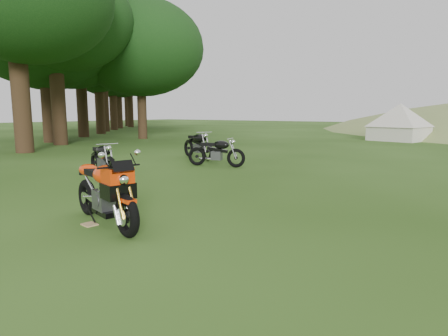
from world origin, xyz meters
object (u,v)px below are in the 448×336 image
Objects in this scene: plywood_board at (90,224)px; tent_left at (400,121)px; sport_motorcycle at (104,186)px; vintage_moto_d at (198,144)px; vintage_moto_c at (216,151)px; vintage_moto_b at (102,158)px.

tent_left reaches higher than plywood_board.
tent_left is (-0.14, 20.53, 0.59)m from sport_motorcycle.
tent_left is at bearing 96.29° from vintage_moto_d.
vintage_moto_d reaches higher than vintage_moto_c.
vintage_moto_b is 4.27m from vintage_moto_d.
tent_left reaches higher than sport_motorcycle.
sport_motorcycle is at bearing -76.38° from tent_left.
vintage_moto_b is 18.26m from tent_left.
vintage_moto_d is at bearing 134.39° from sport_motorcycle.
tent_left is (3.90, 13.65, 0.64)m from vintage_moto_d.
vintage_moto_c is 2.08m from vintage_moto_d.
sport_motorcycle is at bearing -84.63° from vintage_moto_c.
sport_motorcycle is 20.54m from tent_left.
tent_left is (2.19, 14.81, 0.70)m from vintage_moto_c.
plywood_board is 0.08× the size of tent_left.
vintage_moto_d reaches higher than vintage_moto_b.
vintage_moto_b is (-3.69, 2.63, -0.11)m from sport_motorcycle.
tent_left is at bearing 104.37° from sport_motorcycle.
vintage_moto_b is at bearing 141.50° from plywood_board.
sport_motorcycle is at bearing -17.00° from vintage_moto_b.
vintage_moto_d is at bearing 129.15° from vintage_moto_c.
plywood_board is 4.49m from vintage_moto_b.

